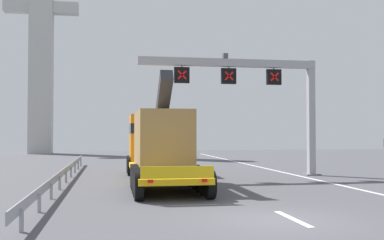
% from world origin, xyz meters
% --- Properties ---
extents(ground, '(112.00, 112.00, 0.00)m').
position_xyz_m(ground, '(0.00, 0.00, 0.00)').
color(ground, '#4C4C51').
extents(lane_markings, '(0.20, 57.23, 0.01)m').
position_xyz_m(lane_markings, '(0.53, 21.32, 0.01)').
color(lane_markings, silver).
rests_on(lane_markings, ground).
extents(edge_line_right, '(0.20, 63.00, 0.01)m').
position_xyz_m(edge_line_right, '(6.20, 12.00, 0.01)').
color(edge_line_right, silver).
rests_on(edge_line_right, ground).
extents(overhead_lane_gantry, '(10.85, 0.90, 7.17)m').
position_xyz_m(overhead_lane_gantry, '(3.60, 13.51, 5.49)').
color(overhead_lane_gantry, '#9EA0A5').
rests_on(overhead_lane_gantry, ground).
extents(heavy_haul_truck_yellow, '(3.06, 14.08, 5.30)m').
position_xyz_m(heavy_haul_truck_yellow, '(-2.29, 11.91, 1.99)').
color(heavy_haul_truck_yellow, yellow).
rests_on(heavy_haul_truck_yellow, ground).
extents(guardrail_left, '(0.13, 27.14, 0.76)m').
position_xyz_m(guardrail_left, '(-6.99, 11.57, 0.56)').
color(guardrail_left, '#999EA3').
rests_on(guardrail_left, ground).
extents(bridge_pylon_distant, '(9.00, 2.00, 29.44)m').
position_xyz_m(bridge_pylon_distant, '(-13.30, 47.53, 15.10)').
color(bridge_pylon_distant, '#B7B7B2').
rests_on(bridge_pylon_distant, ground).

